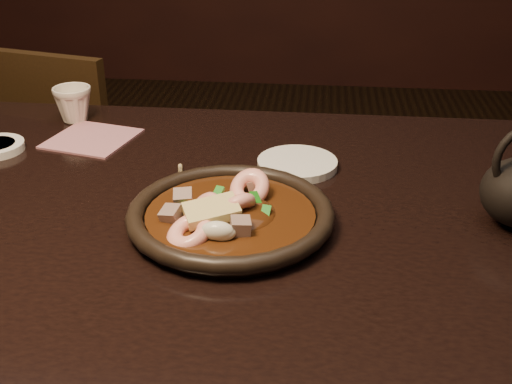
# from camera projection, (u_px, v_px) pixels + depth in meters

# --- Properties ---
(table) EXTENTS (1.60, 0.90, 0.75)m
(table) POSITION_uv_depth(u_px,v_px,m) (89.00, 258.00, 0.95)
(table) COLOR black
(table) RESTS_ON floor
(chair) EXTENTS (0.47, 0.47, 0.83)m
(chair) POSITION_uv_depth(u_px,v_px,m) (77.00, 184.00, 1.67)
(chair) COLOR black
(chair) RESTS_ON floor
(plate) EXTENTS (0.29, 0.29, 0.03)m
(plate) POSITION_uv_depth(u_px,v_px,m) (231.00, 215.00, 0.88)
(plate) COLOR black
(plate) RESTS_ON table
(stirfry) EXTENTS (0.16, 0.19, 0.06)m
(stirfry) POSITION_uv_depth(u_px,v_px,m) (225.00, 214.00, 0.87)
(stirfry) COLOR #341909
(stirfry) RESTS_ON plate
(saucer_right) EXTENTS (0.13, 0.13, 0.01)m
(saucer_right) POSITION_uv_depth(u_px,v_px,m) (297.00, 164.00, 1.05)
(saucer_right) COLOR white
(saucer_right) RESTS_ON table
(tea_cup) EXTENTS (0.09, 0.08, 0.07)m
(tea_cup) POSITION_uv_depth(u_px,v_px,m) (73.00, 103.00, 1.23)
(tea_cup) COLOR beige
(tea_cup) RESTS_ON table
(chopsticks) EXTENTS (0.06, 0.25, 0.01)m
(chopsticks) POSITION_uv_depth(u_px,v_px,m) (181.00, 201.00, 0.94)
(chopsticks) COLOR tan
(chopsticks) RESTS_ON table
(napkin) EXTENTS (0.17, 0.17, 0.00)m
(napkin) POSITION_uv_depth(u_px,v_px,m) (92.00, 139.00, 1.16)
(napkin) COLOR #A96872
(napkin) RESTS_ON table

